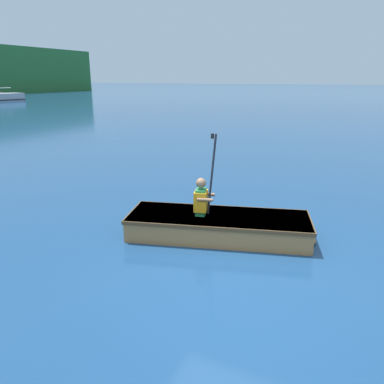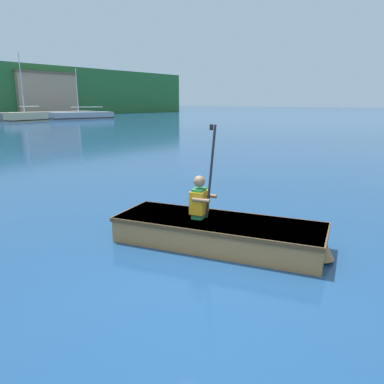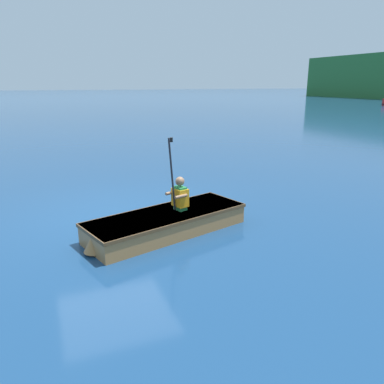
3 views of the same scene
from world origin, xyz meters
TOP-DOWN VIEW (x-y plane):
  - ground_plane at (0.00, 0.00)m, footprint 300.00×300.00m
  - rowboat_foreground at (1.48, 0.77)m, footprint 1.89×3.25m
  - person_paddler at (1.39, 1.09)m, footprint 0.41×0.40m

SIDE VIEW (x-z plane):
  - ground_plane at x=0.00m, z-range 0.00..0.00m
  - rowboat_foreground at x=1.48m, z-range 0.03..0.41m
  - person_paddler at x=1.39m, z-range -0.01..1.38m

